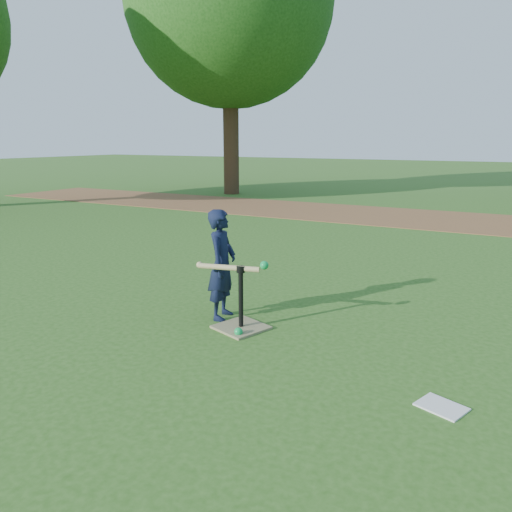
% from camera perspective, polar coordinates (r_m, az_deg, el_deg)
% --- Properties ---
extents(ground, '(80.00, 80.00, 0.00)m').
position_cam_1_polar(ground, '(5.19, -3.20, -6.70)').
color(ground, '#285116').
rests_on(ground, ground).
extents(dirt_strip, '(24.00, 3.00, 0.01)m').
position_cam_1_polar(dirt_strip, '(12.05, 15.84, 4.34)').
color(dirt_strip, brown).
rests_on(dirt_strip, ground).
extents(child, '(0.34, 0.45, 1.10)m').
position_cam_1_polar(child, '(4.96, -3.91, -0.99)').
color(child, black).
rests_on(child, ground).
extents(wiffle_ball_ground, '(0.08, 0.08, 0.08)m').
position_cam_1_polar(wiffle_ball_ground, '(4.64, -2.01, -8.65)').
color(wiffle_ball_ground, '#0D9642').
rests_on(wiffle_ball_ground, ground).
extents(clipboard, '(0.36, 0.32, 0.01)m').
position_cam_1_polar(clipboard, '(3.73, 20.44, -15.84)').
color(clipboard, silver).
rests_on(clipboard, ground).
extents(batting_tee, '(0.55, 0.55, 0.61)m').
position_cam_1_polar(batting_tee, '(4.78, -1.72, -7.04)').
color(batting_tee, '#827852').
rests_on(batting_tee, ground).
extents(swing_action, '(0.71, 0.20, 0.12)m').
position_cam_1_polar(swing_action, '(4.67, -2.67, -1.25)').
color(swing_action, tan).
rests_on(swing_action, ground).
extents(tree_left, '(6.40, 6.40, 9.08)m').
position_cam_1_polar(tree_left, '(17.04, -3.05, 27.15)').
color(tree_left, '#382316').
rests_on(tree_left, ground).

